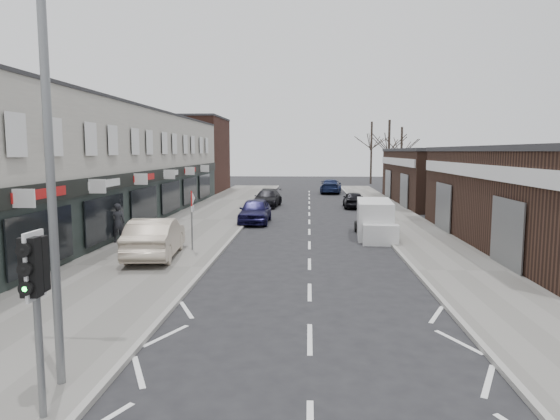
# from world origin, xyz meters

# --- Properties ---
(ground) EXTENTS (160.00, 160.00, 0.00)m
(ground) POSITION_xyz_m (0.00, 0.00, 0.00)
(ground) COLOR black
(ground) RESTS_ON ground
(pavement_left) EXTENTS (5.50, 64.00, 0.12)m
(pavement_left) POSITION_xyz_m (-6.75, 22.00, 0.06)
(pavement_left) COLOR slate
(pavement_left) RESTS_ON ground
(pavement_right) EXTENTS (3.50, 64.00, 0.12)m
(pavement_right) POSITION_xyz_m (5.75, 22.00, 0.06)
(pavement_right) COLOR slate
(pavement_right) RESTS_ON ground
(shop_terrace_left) EXTENTS (8.00, 41.00, 7.10)m
(shop_terrace_left) POSITION_xyz_m (-13.50, 19.50, 3.55)
(shop_terrace_left) COLOR #BBB6AB
(shop_terrace_left) RESTS_ON ground
(brick_block_far) EXTENTS (8.00, 10.00, 8.00)m
(brick_block_far) POSITION_xyz_m (-13.50, 45.00, 4.00)
(brick_block_far) COLOR #43251D
(brick_block_far) RESTS_ON ground
(right_unit_far) EXTENTS (10.00, 16.00, 4.50)m
(right_unit_far) POSITION_xyz_m (12.50, 34.00, 2.25)
(right_unit_far) COLOR #352018
(right_unit_far) RESTS_ON ground
(tree_far_a) EXTENTS (3.60, 3.60, 8.00)m
(tree_far_a) POSITION_xyz_m (9.00, 48.00, 0.00)
(tree_far_a) COLOR #382D26
(tree_far_a) RESTS_ON ground
(tree_far_b) EXTENTS (3.60, 3.60, 7.50)m
(tree_far_b) POSITION_xyz_m (11.50, 54.00, 0.00)
(tree_far_b) COLOR #382D26
(tree_far_b) RESTS_ON ground
(tree_far_c) EXTENTS (3.60, 3.60, 8.50)m
(tree_far_c) POSITION_xyz_m (8.50, 60.00, 0.00)
(tree_far_c) COLOR #382D26
(tree_far_c) RESTS_ON ground
(traffic_light) EXTENTS (0.28, 0.60, 3.10)m
(traffic_light) POSITION_xyz_m (-4.40, -2.02, 2.41)
(traffic_light) COLOR slate
(traffic_light) RESTS_ON pavement_left
(street_lamp) EXTENTS (2.23, 0.22, 8.00)m
(street_lamp) POSITION_xyz_m (-4.53, -0.80, 4.62)
(street_lamp) COLOR slate
(street_lamp) RESTS_ON pavement_left
(warning_sign) EXTENTS (0.12, 0.80, 2.70)m
(warning_sign) POSITION_xyz_m (-5.16, 12.00, 2.20)
(warning_sign) COLOR slate
(warning_sign) RESTS_ON pavement_left
(white_van) EXTENTS (2.04, 5.03, 1.91)m
(white_van) POSITION_xyz_m (3.40, 16.48, 0.90)
(white_van) COLOR silver
(white_van) RESTS_ON ground
(sedan_on_pavement) EXTENTS (2.25, 5.13, 1.64)m
(sedan_on_pavement) POSITION_xyz_m (-6.36, 10.41, 0.94)
(sedan_on_pavement) COLOR #B8A893
(sedan_on_pavement) RESTS_ON pavement_left
(pedestrian) EXTENTS (0.81, 0.69, 1.89)m
(pedestrian) POSITION_xyz_m (-9.20, 13.65, 1.06)
(pedestrian) COLOR black
(pedestrian) RESTS_ON pavement_left
(parked_car_left_a) EXTENTS (1.84, 4.52, 1.54)m
(parked_car_left_a) POSITION_xyz_m (-3.40, 21.31, 0.77)
(parked_car_left_a) COLOR #141239
(parked_car_left_a) RESTS_ON ground
(parked_car_left_b) EXTENTS (2.37, 4.87, 1.37)m
(parked_car_left_b) POSITION_xyz_m (-3.40, 30.42, 0.68)
(parked_car_left_b) COLOR black
(parked_car_left_b) RESTS_ON ground
(parked_car_right_a) EXTENTS (1.41, 3.91, 1.28)m
(parked_car_right_a) POSITION_xyz_m (3.50, 18.08, 0.64)
(parked_car_right_a) COLOR silver
(parked_car_right_a) RESTS_ON ground
(parked_car_right_b) EXTENTS (1.62, 3.89, 1.32)m
(parked_car_right_b) POSITION_xyz_m (3.50, 30.12, 0.66)
(parked_car_right_b) COLOR black
(parked_car_right_b) RESTS_ON ground
(parked_car_right_c) EXTENTS (2.58, 5.37, 1.51)m
(parked_car_right_c) POSITION_xyz_m (2.32, 44.07, 0.75)
(parked_car_right_c) COLOR #151F44
(parked_car_right_c) RESTS_ON ground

